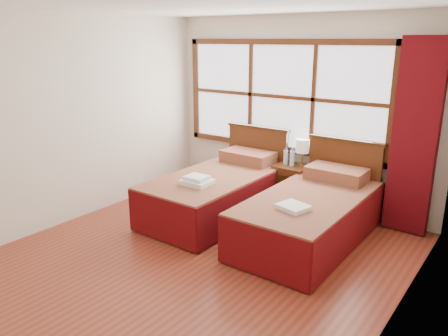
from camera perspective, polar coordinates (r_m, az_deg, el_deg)
The scene contains 15 objects.
floor at distance 4.81m, azimuth -3.80°, elevation -11.82°, with size 4.50×4.50×0.00m, color brown.
ceiling at distance 4.24m, azimuth -4.52°, elevation 20.81°, with size 4.50×4.50×0.00m, color white.
wall_back at distance 6.20m, azimuth 9.59°, elevation 7.21°, with size 4.00×4.00×0.00m, color silver.
wall_left at distance 5.82m, azimuth -19.38°, elevation 5.91°, with size 4.50×4.50×0.00m, color silver.
wall_right at distance 3.44m, azimuth 22.15°, elevation -1.29°, with size 4.50×4.50×0.00m, color silver.
window at distance 6.25m, azimuth 7.45°, elevation 9.23°, with size 3.16×0.06×1.56m.
curtain at distance 5.56m, azimuth 23.69°, elevation 3.61°, with size 0.50×0.16×2.30m, color #5D090F.
bed_left at distance 5.86m, azimuth -0.62°, elevation -2.99°, with size 1.08×2.10×1.05m.
bed_right at distance 5.22m, azimuth 11.33°, elevation -5.90°, with size 1.07×2.09×1.04m.
nightstand at distance 6.18m, azimuth 8.74°, elevation -2.36°, with size 0.45×0.44×0.60m.
towels_left at distance 5.37m, azimuth -3.57°, elevation -1.65°, with size 0.37×0.33×0.10m.
towels_right at distance 4.67m, azimuth 9.03°, elevation -5.04°, with size 0.36×0.33×0.05m.
lamp at distance 6.08m, azimuth 10.22°, elevation 2.75°, with size 0.19×0.19×0.37m.
bottle_near at distance 6.10m, azimuth 8.06°, elevation 1.42°, with size 0.06×0.06×0.23m.
bottle_far at distance 6.05m, azimuth 8.88°, elevation 1.27°, with size 0.06×0.06×0.24m.
Camera 1 is at (2.76, -3.21, 2.28)m, focal length 35.00 mm.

